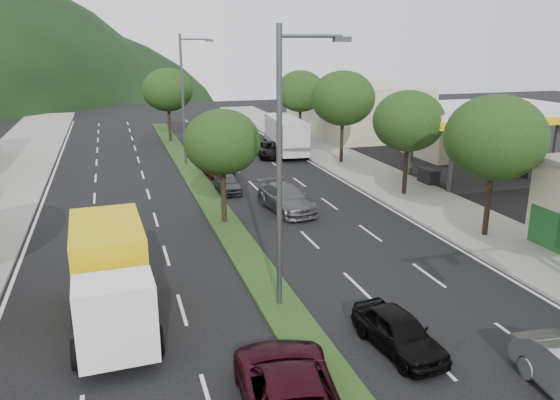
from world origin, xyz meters
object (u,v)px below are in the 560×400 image
object	(u,v)px
tree_r_c	(409,121)
suv_maroon	(289,390)
car_queue_e	(228,183)
tree_med_near	(222,142)
motorhome	(286,135)
streetlight_mid	(185,94)
tree_med_far	(168,90)
box_truck	(111,280)
car_queue_a	(399,331)
streetlight_near	(285,158)
tree_r_d	(343,98)
tree_r_b	(495,138)
car_queue_c	(215,165)
car_queue_b	(286,198)
tree_r_e	(300,91)
car_queue_f	(243,135)
car_queue_d	(270,150)

from	to	relation	value
tree_r_c	suv_maroon	world-z (taller)	tree_r_c
car_queue_e	tree_med_near	bearing A→B (deg)	-103.09
tree_r_c	motorhome	size ratio (longest dim) A/B	0.79
streetlight_mid	tree_med_far	bearing A→B (deg)	91.07
tree_med_far	box_truck	xyz separation A→B (m)	(-5.87, -35.43, -3.41)
tree_med_far	car_queue_a	bearing A→B (deg)	-86.14
streetlight_near	tree_r_d	bearing A→B (deg)	61.80
tree_r_b	car_queue_e	xyz separation A→B (m)	(-10.50, 12.22, -4.44)
tree_r_d	car_queue_c	xyz separation A→B (m)	(-10.36, -0.78, -4.46)
car_queue_a	car_queue_b	size ratio (longest dim) A/B	0.75
streetlight_near	tree_med_far	bearing A→B (deg)	90.33
tree_r_e	tree_med_near	size ratio (longest dim) A/B	1.11
car_queue_a	car_queue_f	distance (m)	38.43
streetlight_near	car_queue_f	world-z (taller)	streetlight_near
tree_r_e	car_queue_d	bearing A→B (deg)	-129.18
car_queue_f	motorhome	distance (m)	7.38
tree_med_near	car_queue_d	bearing A→B (deg)	65.80
tree_r_d	car_queue_a	world-z (taller)	tree_r_d
tree_r_c	streetlight_near	bearing A→B (deg)	-134.51
tree_r_d	motorhome	bearing A→B (deg)	119.88
streetlight_mid	suv_maroon	world-z (taller)	streetlight_mid
tree_r_e	streetlight_near	size ratio (longest dim) A/B	0.67
streetlight_mid	tree_r_e	bearing A→B (deg)	30.69
tree_r_b	tree_med_near	size ratio (longest dim) A/B	1.15
streetlight_mid	box_truck	world-z (taller)	streetlight_mid
tree_r_d	motorhome	world-z (taller)	tree_r_d
tree_r_d	box_truck	distance (m)	28.13
streetlight_near	streetlight_mid	world-z (taller)	same
car_queue_f	motorhome	bearing A→B (deg)	-77.43
tree_med_far	suv_maroon	size ratio (longest dim) A/B	1.26
suv_maroon	car_queue_b	bearing A→B (deg)	-100.11
car_queue_c	car_queue_d	distance (m)	7.55
motorhome	suv_maroon	bearing A→B (deg)	-102.53
streetlight_mid	tree_r_d	bearing A→B (deg)	-14.27
tree_r_e	car_queue_d	xyz separation A→B (m)	(-4.71, -5.78, -4.27)
streetlight_mid	tree_r_c	bearing A→B (deg)	-47.78
suv_maroon	streetlight_mid	bearing A→B (deg)	-85.77
suv_maroon	car_queue_e	world-z (taller)	suv_maroon
tree_r_d	car_queue_c	size ratio (longest dim) A/B	1.64
car_queue_a	streetlight_near	bearing A→B (deg)	115.52
tree_r_c	tree_r_e	xyz separation A→B (m)	(0.00, 20.00, 0.14)
tree_med_far	motorhome	distance (m)	13.02
streetlight_near	box_truck	world-z (taller)	streetlight_near
suv_maroon	car_queue_b	distance (m)	18.07
suv_maroon	car_queue_e	distance (m)	22.43
motorhome	tree_r_e	bearing A→B (deg)	63.07
tree_r_b	tree_med_far	xyz separation A→B (m)	(-12.00, 32.00, -0.03)
tree_r_e	streetlight_mid	bearing A→B (deg)	-149.31
car_queue_d	car_queue_e	xyz separation A→B (m)	(-5.79, -10.00, -0.03)
car_queue_b	car_queue_d	bearing A→B (deg)	70.35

